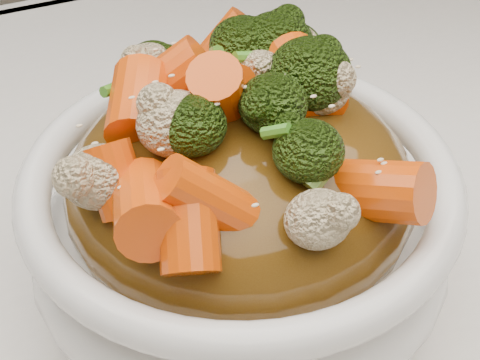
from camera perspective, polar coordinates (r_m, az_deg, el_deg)
name	(u,v)px	position (r m, az deg, el deg)	size (l,w,h in m)	color
tablecloth	(170,316)	(0.45, -5.49, -10.47)	(1.20, 0.80, 0.04)	white
bowl	(240,228)	(0.40, 0.00, -3.75)	(0.23, 0.23, 0.09)	white
sauce_base	(240,185)	(0.38, 0.00, -0.36)	(0.18, 0.18, 0.10)	#52330E
carrots	(240,76)	(0.34, 0.00, 8.04)	(0.18, 0.18, 0.05)	#E24B07
broccoli	(240,78)	(0.34, 0.00, 7.89)	(0.18, 0.18, 0.05)	black
cauliflower	(240,82)	(0.35, 0.00, 7.60)	(0.18, 0.18, 0.04)	beige
scallions	(240,74)	(0.34, 0.00, 8.19)	(0.14, 0.14, 0.02)	#3A7F1D
sesame_seeds	(240,74)	(0.34, 0.00, 8.19)	(0.16, 0.16, 0.01)	beige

